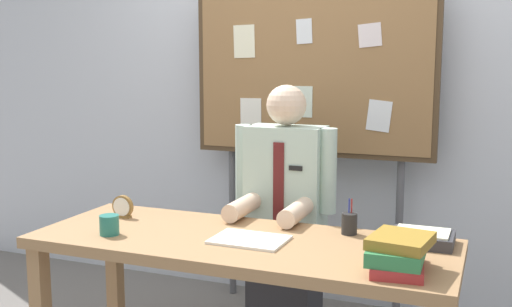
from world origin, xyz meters
TOP-DOWN VIEW (x-y plane):
  - back_wall at (0.00, 1.26)m, footprint 6.40×0.08m
  - desk at (0.00, 0.00)m, footprint 1.85×0.70m
  - person at (0.00, 0.59)m, footprint 0.55×0.56m
  - bulletin_board at (-0.00, 1.05)m, footprint 1.43×0.09m
  - book_stack at (0.70, -0.16)m, footprint 0.24×0.31m
  - open_notebook at (0.05, -0.02)m, footprint 0.32×0.24m
  - desk_clock at (-0.68, 0.12)m, footprint 0.11×0.04m
  - coffee_mug at (-0.57, -0.16)m, footprint 0.09×0.09m
  - pen_holder at (0.42, 0.24)m, footprint 0.07×0.07m
  - paper_tray at (0.74, 0.21)m, footprint 0.26×0.20m

SIDE VIEW (x-z plane):
  - person at x=0.00m, z-range -0.05..1.32m
  - desk at x=0.00m, z-range 0.27..1.00m
  - open_notebook at x=0.05m, z-range 0.72..0.73m
  - paper_tray at x=0.74m, z-range 0.72..0.78m
  - coffee_mug at x=-0.57m, z-range 0.72..0.81m
  - pen_holder at x=0.42m, z-range 0.69..0.85m
  - desk_clock at x=-0.68m, z-range 0.72..0.83m
  - book_stack at x=0.70m, z-range 0.72..0.86m
  - back_wall at x=0.00m, z-range 0.00..2.70m
  - bulletin_board at x=0.00m, z-range 0.44..2.35m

